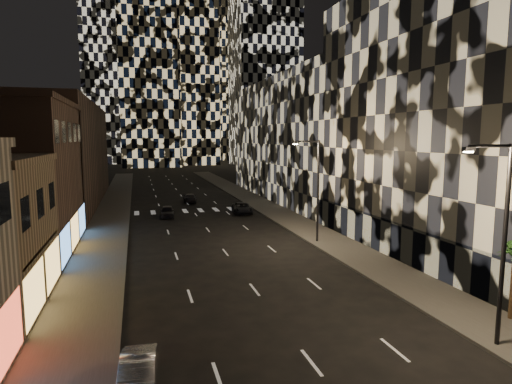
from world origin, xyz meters
TOP-DOWN VIEW (x-y plane):
  - sidewalk_left at (-10.00, 50.00)m, footprint 4.00×120.00m
  - sidewalk_right at (10.00, 50.00)m, footprint 4.00×120.00m
  - curb_left at (-7.90, 50.00)m, footprint 0.20×120.00m
  - curb_right at (7.90, 50.00)m, footprint 0.20×120.00m
  - retail_brown at (-17.00, 33.50)m, footprint 10.00×15.00m
  - retail_filler_left at (-17.00, 60.00)m, footprint 10.00×40.00m
  - midrise_right at (20.00, 24.50)m, footprint 16.00×25.00m
  - midrise_base at (12.30, 24.50)m, footprint 0.60×25.00m
  - midrise_filler_right at (20.00, 57.00)m, footprint 16.00×40.00m
  - tower_right_mid at (35.00, 135.00)m, footprint 20.00×20.00m
  - tower_center_low at (-2.00, 140.00)m, footprint 18.00×18.00m
  - streetlight_near at (8.35, 10.00)m, footprint 2.55×0.25m
  - streetlight_far at (8.35, 30.00)m, footprint 2.55×0.25m
  - car_silver_parked at (-7.04, 10.90)m, footprint 1.61×3.88m
  - car_dark_midlane at (-3.50, 46.22)m, footprint 1.92×4.06m
  - car_dark_oncoming at (0.53, 57.24)m, footprint 2.14×4.50m
  - car_dark_rightlane at (5.62, 46.18)m, footprint 2.76×5.02m

SIDE VIEW (x-z plane):
  - sidewalk_left at x=-10.00m, z-range 0.00..0.15m
  - sidewalk_right at x=10.00m, z-range 0.00..0.15m
  - curb_left at x=-7.90m, z-range 0.00..0.15m
  - curb_right at x=7.90m, z-range 0.00..0.15m
  - car_silver_parked at x=-7.04m, z-range 0.00..1.25m
  - car_dark_oncoming at x=0.53m, z-range 0.00..1.27m
  - car_dark_rightlane at x=5.62m, z-range 0.00..1.33m
  - car_dark_midlane at x=-3.50m, z-range 0.00..1.34m
  - midrise_base at x=12.30m, z-range 0.00..3.00m
  - streetlight_near at x=8.35m, z-range 0.85..9.85m
  - streetlight_far at x=8.35m, z-range 0.85..9.85m
  - retail_brown at x=-17.00m, z-range 0.00..12.00m
  - retail_filler_left at x=-17.00m, z-range 0.00..14.00m
  - midrise_filler_right at x=20.00m, z-range 0.00..18.00m
  - midrise_right at x=20.00m, z-range 0.00..22.00m
  - tower_center_low at x=-2.00m, z-range 0.00..95.00m
  - tower_right_mid at x=35.00m, z-range 0.00..100.00m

